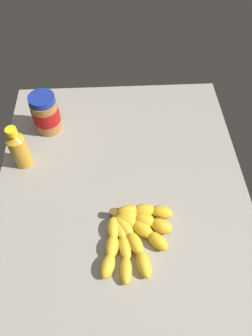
{
  "coord_description": "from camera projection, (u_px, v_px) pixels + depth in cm",
  "views": [
    {
      "loc": [
        48.46,
        -1.15,
        74.87
      ],
      "look_at": [
        -3.11,
        1.46,
        3.04
      ],
      "focal_mm": 32.84,
      "sensor_mm": 36.0,
      "label": 1
    }
  ],
  "objects": [
    {
      "name": "ground_plane",
      "position": [
        122.0,
        187.0,
        0.91
      ],
      "size": [
        85.43,
        71.88,
        4.54
      ],
      "primitive_type": "cube",
      "color": "gray"
    },
    {
      "name": "peanut_butter_jar",
      "position": [
        46.0,
        113.0,
        0.97
      ],
      "size": [
        8.55,
        8.55,
        13.31
      ],
      "color": "#B27238",
      "rests_on": "ground_plane"
    },
    {
      "name": "banana_bunch",
      "position": [
        134.0,
        232.0,
        0.78
      ],
      "size": [
        21.07,
        20.43,
        3.7
      ],
      "color": "gold",
      "rests_on": "ground_plane"
    },
    {
      "name": "honey_bottle",
      "position": [
        19.0,
        148.0,
        0.88
      ],
      "size": [
        5.27,
        5.27,
        14.68
      ],
      "color": "gold",
      "rests_on": "ground_plane"
    }
  ]
}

